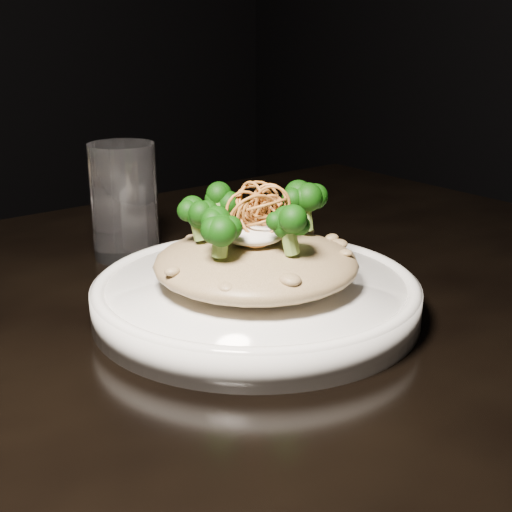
{
  "coord_description": "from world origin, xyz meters",
  "views": [
    {
      "loc": [
        -0.35,
        -0.52,
        1.0
      ],
      "look_at": [
        0.01,
        -0.05,
        0.81
      ],
      "focal_mm": 50.0,
      "sensor_mm": 36.0,
      "label": 1
    }
  ],
  "objects": [
    {
      "name": "table",
      "position": [
        0.0,
        0.0,
        0.67
      ],
      "size": [
        1.1,
        0.8,
        0.75
      ],
      "color": "black",
      "rests_on": "ground"
    },
    {
      "name": "plate",
      "position": [
        0.01,
        -0.05,
        0.77
      ],
      "size": [
        0.29,
        0.29,
        0.03
      ],
      "primitive_type": "cylinder",
      "color": "white",
      "rests_on": "table"
    },
    {
      "name": "risotto",
      "position": [
        0.01,
        -0.06,
        0.8
      ],
      "size": [
        0.18,
        0.18,
        0.04
      ],
      "primitive_type": "ellipsoid",
      "color": "brown",
      "rests_on": "plate"
    },
    {
      "name": "broccoli",
      "position": [
        0.01,
        -0.05,
        0.84
      ],
      "size": [
        0.12,
        0.12,
        0.04
      ],
      "primitive_type": null,
      "color": "black",
      "rests_on": "risotto"
    },
    {
      "name": "cheese",
      "position": [
        0.01,
        -0.06,
        0.83
      ],
      "size": [
        0.05,
        0.05,
        0.02
      ],
      "primitive_type": "ellipsoid",
      "color": "white",
      "rests_on": "risotto"
    },
    {
      "name": "shallots",
      "position": [
        0.02,
        -0.05,
        0.85
      ],
      "size": [
        0.05,
        0.05,
        0.04
      ],
      "primitive_type": null,
      "color": "brown",
      "rests_on": "cheese"
    },
    {
      "name": "drinking_glass",
      "position": [
        0.0,
        0.16,
        0.81
      ],
      "size": [
        0.09,
        0.09,
        0.13
      ],
      "primitive_type": "cylinder",
      "rotation": [
        0.0,
        0.0,
        0.39
      ],
      "color": "white",
      "rests_on": "table"
    }
  ]
}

